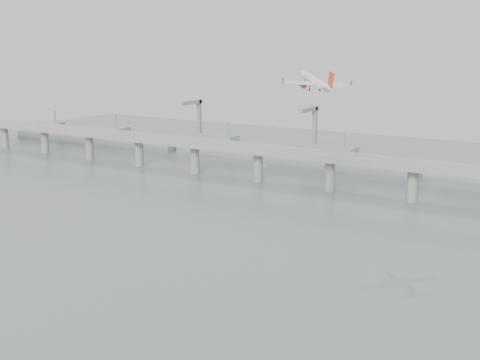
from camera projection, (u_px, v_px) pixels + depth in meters
The scene contains 4 objects.
ground at pixel (146, 321), 202.63m from camera, with size 900.00×900.00×0.00m, color slate.
bridge at pixel (377, 167), 363.94m from camera, with size 800.00×22.00×23.90m.
distant_fleet at pixel (219, 148), 501.65m from camera, with size 453.00×60.90×40.00m.
airliner at pixel (316, 82), 271.79m from camera, with size 29.17×27.39×9.09m.
Camera 1 is at (127.62, -142.53, 85.77)m, focal length 48.00 mm.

